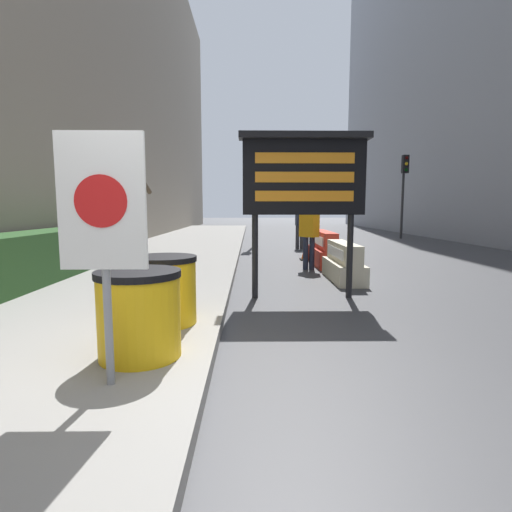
{
  "coord_description": "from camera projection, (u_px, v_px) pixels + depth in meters",
  "views": [
    {
      "loc": [
        0.34,
        -2.78,
        1.47
      ],
      "look_at": [
        0.49,
        7.79,
        0.2
      ],
      "focal_mm": 28.0,
      "sensor_mm": 36.0,
      "label": 1
    }
  ],
  "objects": [
    {
      "name": "barrel_drum_middle",
      "position": [
        165.0,
        290.0,
        4.54
      ],
      "size": [
        0.74,
        0.74,
        0.78
      ],
      "color": "yellow",
      "rests_on": "sidewalk_left"
    },
    {
      "name": "barrel_drum_foreground",
      "position": [
        139.0,
        314.0,
        3.51
      ],
      "size": [
        0.74,
        0.74,
        0.78
      ],
      "color": "yellow",
      "rests_on": "sidewalk_left"
    },
    {
      "name": "ground_plane",
      "position": [
        204.0,
        409.0,
        2.93
      ],
      "size": [
        120.0,
        120.0,
        0.0
      ],
      "primitive_type": "plane",
      "color": "#3F3F42"
    },
    {
      "name": "hedge_strip",
      "position": [
        51.0,
        253.0,
        7.78
      ],
      "size": [
        0.9,
        7.58,
        0.89
      ],
      "color": "#284C23",
      "rests_on": "sidewalk_left"
    },
    {
      "name": "traffic_light_near_curb",
      "position": [
        256.0,
        166.0,
        15.49
      ],
      "size": [
        0.28,
        0.44,
        4.29
      ],
      "color": "#2D2D30",
      "rests_on": "ground_plane"
    },
    {
      "name": "jersey_barrier_cream",
      "position": [
        343.0,
        264.0,
        8.17
      ],
      "size": [
        0.56,
        1.8,
        0.77
      ],
      "color": "beige",
      "rests_on": "ground_plane"
    },
    {
      "name": "pedestrian_worker",
      "position": [
        309.0,
        230.0,
        9.51
      ],
      "size": [
        0.47,
        0.49,
        1.63
      ],
      "rotation": [
        0.0,
        0.0,
        2.29
      ],
      "color": "#23283D",
      "rests_on": "ground_plane"
    },
    {
      "name": "message_board",
      "position": [
        304.0,
        177.0,
        6.35
      ],
      "size": [
        2.06,
        0.36,
        2.64
      ],
      "color": "black",
      "rests_on": "ground_plane"
    },
    {
      "name": "jersey_barrier_red_striped",
      "position": [
        324.0,
        250.0,
        10.39
      ],
      "size": [
        0.55,
        2.1,
        0.88
      ],
      "color": "red",
      "rests_on": "ground_plane"
    },
    {
      "name": "bare_tree",
      "position": [
        130.0,
        206.0,
        11.93
      ],
      "size": [
        1.35,
        1.3,
        2.51
      ],
      "color": "#4C3D2D",
      "rests_on": "sidewalk_left"
    },
    {
      "name": "traffic_cone_near",
      "position": [
        306.0,
        250.0,
        11.33
      ],
      "size": [
        0.34,
        0.34,
        0.61
      ],
      "color": "black",
      "rests_on": "ground_plane"
    },
    {
      "name": "traffic_light_far_side",
      "position": [
        404.0,
        179.0,
        19.07
      ],
      "size": [
        0.28,
        0.45,
        3.97
      ],
      "color": "#2D2D30",
      "rests_on": "ground_plane"
    },
    {
      "name": "warning_sign",
      "position": [
        103.0,
        217.0,
        2.84
      ],
      "size": [
        0.62,
        0.08,
        1.85
      ],
      "color": "gray",
      "rests_on": "sidewalk_left"
    },
    {
      "name": "pedestrian_passerby",
      "position": [
        300.0,
        220.0,
        14.44
      ],
      "size": [
        0.3,
        0.47,
        1.74
      ],
      "rotation": [
        0.0,
        0.0,
        1.61
      ],
      "color": "#333338",
      "rests_on": "ground_plane"
    }
  ]
}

